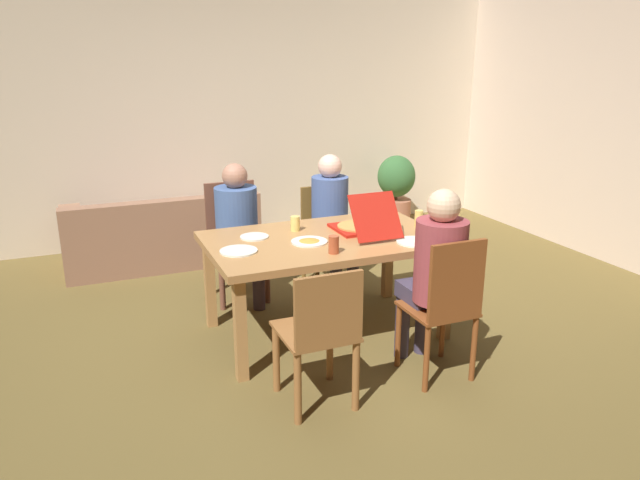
{
  "coord_description": "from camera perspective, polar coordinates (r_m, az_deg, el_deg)",
  "views": [
    {
      "loc": [
        -1.62,
        -3.8,
        2.02
      ],
      "look_at": [
        0.0,
        0.1,
        0.7
      ],
      "focal_mm": 33.44,
      "sensor_mm": 36.0,
      "label": 1
    }
  ],
  "objects": [
    {
      "name": "person_1",
      "position": [
        5.22,
        1.21,
        2.73
      ],
      "size": [
        0.32,
        0.54,
        1.2
      ],
      "color": "#403B4A",
      "rests_on": "ground"
    },
    {
      "name": "plate_0",
      "position": [
        4.34,
        -6.3,
        0.31
      ],
      "size": [
        0.21,
        0.21,
        0.01
      ],
      "color": "white",
      "rests_on": "dining_table"
    },
    {
      "name": "chair_2",
      "position": [
        5.15,
        -8.16,
        0.19
      ],
      "size": [
        0.45,
        0.44,
        0.98
      ],
      "color": "brown",
      "rests_on": "ground"
    },
    {
      "name": "dining_table",
      "position": [
        4.34,
        0.51,
        -0.73
      ],
      "size": [
        1.71,
        1.04,
        0.75
      ],
      "color": "#AD7945",
      "rests_on": "ground"
    },
    {
      "name": "person_2",
      "position": [
        4.96,
        -7.83,
        1.75
      ],
      "size": [
        0.35,
        0.52,
        1.18
      ],
      "color": "#3A2C36",
      "rests_on": "ground"
    },
    {
      "name": "chair_3",
      "position": [
        3.47,
        0.03,
        -8.95
      ],
      "size": [
        0.42,
        0.44,
        0.89
      ],
      "color": "#966032",
      "rests_on": "ground"
    },
    {
      "name": "pizza_box_0",
      "position": [
        4.46,
        3.99,
        1.4
      ],
      "size": [
        0.36,
        0.56,
        0.32
      ],
      "color": "red",
      "rests_on": "dining_table"
    },
    {
      "name": "chair_1",
      "position": [
        5.4,
        0.58,
        1.12
      ],
      "size": [
        0.43,
        0.39,
        0.89
      ],
      "color": "brown",
      "rests_on": "ground"
    },
    {
      "name": "drinking_glass_2",
      "position": [
        4.47,
        -2.39,
        1.59
      ],
      "size": [
        0.07,
        0.07,
        0.11
      ],
      "primitive_type": "cylinder",
      "color": "#E4CD66",
      "rests_on": "dining_table"
    },
    {
      "name": "person_0",
      "position": [
        3.85,
        10.98,
        -2.55
      ],
      "size": [
        0.33,
        0.5,
        1.24
      ],
      "color": "#40384E",
      "rests_on": "ground"
    },
    {
      "name": "chair_0",
      "position": [
        3.81,
        11.99,
        -5.92
      ],
      "size": [
        0.4,
        0.4,
        0.96
      ],
      "color": "brown",
      "rests_on": "ground"
    },
    {
      "name": "back_wall",
      "position": [
        6.86,
        -9.05,
        12.18
      ],
      "size": [
        6.64,
        0.12,
        2.86
      ],
      "primitive_type": "cube",
      "color": "beige",
      "rests_on": "ground"
    },
    {
      "name": "ground_plane",
      "position": [
        4.59,
        0.48,
        -8.72
      ],
      "size": [
        20.0,
        20.0,
        0.0
      ],
      "primitive_type": "plane",
      "color": "brown"
    },
    {
      "name": "plate_3",
      "position": [
        4.04,
        -7.79,
        -1.04
      ],
      "size": [
        0.25,
        0.25,
        0.01
      ],
      "color": "white",
      "rests_on": "dining_table"
    },
    {
      "name": "couch",
      "position": [
        6.2,
        -14.88,
        0.3
      ],
      "size": [
        1.86,
        0.86,
        0.71
      ],
      "color": "#976A51",
      "rests_on": "ground"
    },
    {
      "name": "side_wall_right",
      "position": [
        6.81,
        24.51,
        10.83
      ],
      "size": [
        0.12,
        4.84,
        2.86
      ],
      "primitive_type": "cube",
      "color": "beige",
      "rests_on": "ground"
    },
    {
      "name": "drinking_glass_1",
      "position": [
        3.96,
        1.32,
        -0.44
      ],
      "size": [
        0.07,
        0.07,
        0.12
      ],
      "primitive_type": "cylinder",
      "color": "#B04C2B",
      "rests_on": "dining_table"
    },
    {
      "name": "potted_plant",
      "position": [
        7.29,
        7.28,
        4.97
      ],
      "size": [
        0.45,
        0.45,
        0.87
      ],
      "color": "#AD684D",
      "rests_on": "ground"
    },
    {
      "name": "plate_1",
      "position": [
        4.25,
        9.04,
        -0.17
      ],
      "size": [
        0.26,
        0.26,
        0.01
      ],
      "color": "white",
      "rests_on": "dining_table"
    },
    {
      "name": "drinking_glass_0",
      "position": [
        4.63,
        9.43,
        2.03
      ],
      "size": [
        0.07,
        0.07,
        0.13
      ],
      "primitive_type": "cylinder",
      "color": "#E7CB64",
      "rests_on": "dining_table"
    },
    {
      "name": "plate_2",
      "position": [
        4.2,
        -1.03,
        -0.1
      ],
      "size": [
        0.26,
        0.26,
        0.03
      ],
      "color": "white",
      "rests_on": "dining_table"
    }
  ]
}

